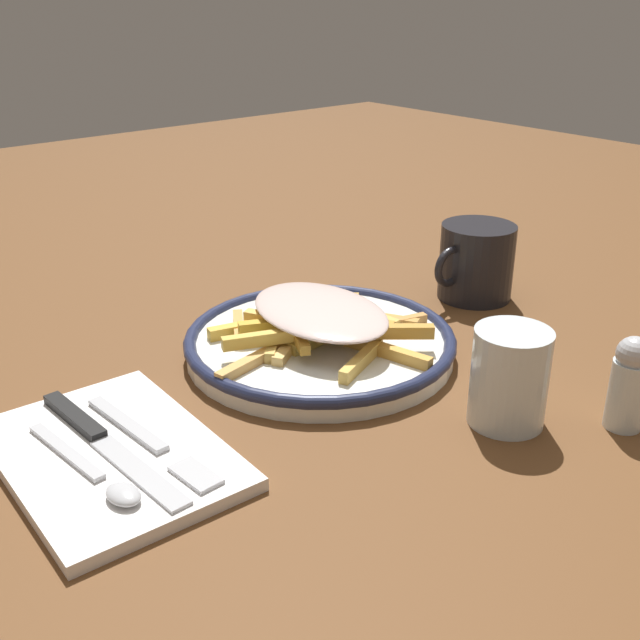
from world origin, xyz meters
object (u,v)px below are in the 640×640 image
water_glass (509,377)px  salt_shaker (629,382)px  plate (320,343)px  coffee_mug (479,263)px  napkin (111,455)px  knife (98,436)px  fries_heap (321,319)px  fork (149,440)px  spoon (99,477)px

water_glass → salt_shaker: water_glass is taller
plate → coffee_mug: (-0.25, 0.00, 0.03)m
napkin → knife: bearing=-87.3°
knife → water_glass: (-0.29, 0.19, 0.03)m
fries_heap → knife: fries_heap is taller
plate → fries_heap: bearing=102.0°
fries_heap → coffee_mug: (-0.24, 0.00, 0.00)m
fork → napkin: bearing=-22.9°
napkin → salt_shaker: 0.44m
napkin → knife: 0.02m
plate → fries_heap: 0.03m
fork → knife: (0.03, -0.03, 0.00)m
spoon → water_glass: water_glass is taller
spoon → salt_shaker: bearing=152.5°
plate → fork: 0.23m
fork → salt_shaker: bearing=146.1°
knife → fries_heap: bearing=-175.8°
fork → spoon: (0.05, 0.02, 0.00)m
coffee_mug → salt_shaker: 0.30m
water_glass → spoon: bearing=-22.5°
spoon → coffee_mug: 0.53m
coffee_mug → salt_shaker: coffee_mug is taller
salt_shaker → spoon: bearing=-27.5°
knife → salt_shaker: bearing=144.9°
salt_shaker → knife: bearing=-35.1°
water_glass → fork: bearing=-30.3°
fork → knife: knife is taller
fries_heap → spoon: (0.28, 0.07, -0.03)m
plate → spoon: size_ratio=1.83×
fries_heap → salt_shaker: 0.30m
knife → coffee_mug: coffee_mug is taller
fork → water_glass: water_glass is taller
spoon → coffee_mug: size_ratio=1.30×
napkin → spoon: bearing=54.5°
napkin → coffee_mug: size_ratio=1.89×
plate → salt_shaker: salt_shaker is taller
napkin → coffee_mug: (-0.50, -0.03, 0.04)m
fries_heap → plate: bearing=-78.0°
plate → salt_shaker: 0.30m
fork → salt_shaker: (-0.34, 0.23, 0.03)m
salt_shaker → coffee_mug: bearing=-116.4°
fork → spoon: bearing=22.8°
fries_heap → water_glass: bearing=100.8°
fries_heap → napkin: fries_heap is taller
fork → salt_shaker: size_ratio=2.08×
napkin → fork: bearing=157.1°
knife → plate: bearing=-175.4°
napkin → knife: (0.00, -0.02, 0.01)m
fries_heap → knife: size_ratio=1.18×
fries_heap → fork: (0.23, 0.05, -0.03)m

